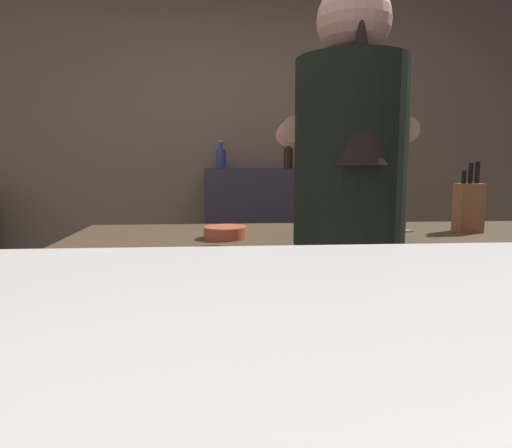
% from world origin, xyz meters
% --- Properties ---
extents(wall_back, '(5.20, 0.10, 2.70)m').
position_xyz_m(wall_back, '(0.00, 2.20, 1.35)').
color(wall_back, gray).
rests_on(wall_back, ground).
extents(prep_counter, '(2.10, 0.60, 0.89)m').
position_xyz_m(prep_counter, '(0.35, 0.56, 0.45)').
color(prep_counter, '#493926').
rests_on(prep_counter, ground).
extents(back_shelf, '(0.86, 0.36, 1.14)m').
position_xyz_m(back_shelf, '(0.21, 1.92, 0.57)').
color(back_shelf, '#3A3343').
rests_on(back_shelf, ground).
extents(bartender, '(0.44, 0.52, 1.70)m').
position_xyz_m(bartender, '(0.29, 0.11, 0.99)').
color(bartender, '#363230').
rests_on(bartender, ground).
extents(knife_block, '(0.10, 0.08, 0.29)m').
position_xyz_m(knife_block, '(0.91, 0.54, 1.00)').
color(knife_block, '#965C35').
rests_on(knife_block, prep_counter).
extents(mixing_bowl, '(0.16, 0.16, 0.05)m').
position_xyz_m(mixing_bowl, '(-0.09, 0.45, 0.92)').
color(mixing_bowl, '#C45536').
rests_on(mixing_bowl, prep_counter).
extents(chefs_knife, '(0.23, 0.12, 0.01)m').
position_xyz_m(chefs_knife, '(0.57, 0.51, 0.90)').
color(chefs_knife, silver).
rests_on(chefs_knife, prep_counter).
extents(bottle_hot_sauce, '(0.07, 0.07, 0.20)m').
position_xyz_m(bottle_hot_sauce, '(-0.11, 2.00, 1.21)').
color(bottle_hot_sauce, '#324F9B').
rests_on(bottle_hot_sauce, back_shelf).
extents(bottle_soy, '(0.06, 0.06, 0.20)m').
position_xyz_m(bottle_soy, '(0.35, 1.88, 1.22)').
color(bottle_soy, black).
rests_on(bottle_soy, back_shelf).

